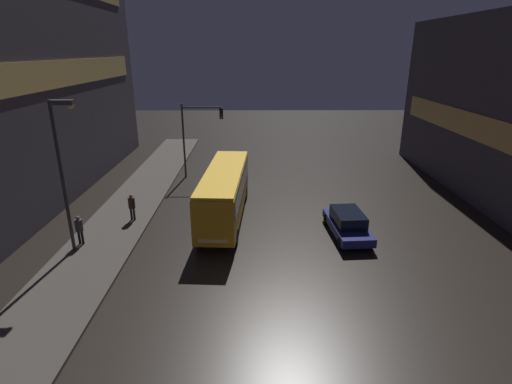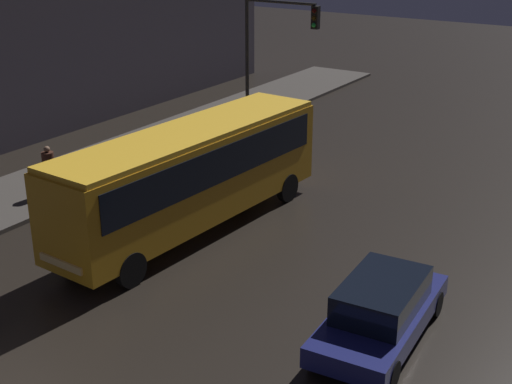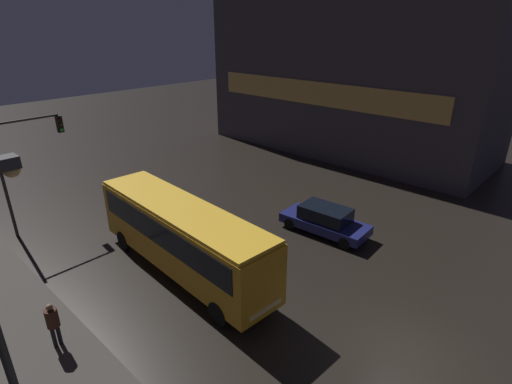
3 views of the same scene
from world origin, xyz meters
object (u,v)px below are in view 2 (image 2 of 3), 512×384
car_taxi (381,309)px  pedestrian_near (49,165)px  traffic_light_main (271,44)px  bus_near (192,169)px

car_taxi → pedestrian_near: size_ratio=2.78×
car_taxi → traffic_light_main: bearing=-52.5°
traffic_light_main → car_taxi: bearing=-48.8°
car_taxi → traffic_light_main: (-10.37, 11.86, 3.52)m
car_taxi → traffic_light_main: 16.14m
traffic_light_main → bus_near: bearing=-72.8°
pedestrian_near → traffic_light_main: (3.06, 9.79, 3.09)m
bus_near → car_taxi: bearing=164.4°
car_taxi → traffic_light_main: size_ratio=0.77×
pedestrian_near → traffic_light_main: 10.71m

